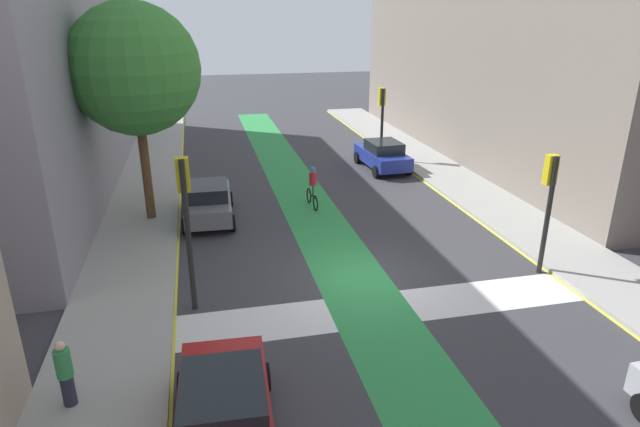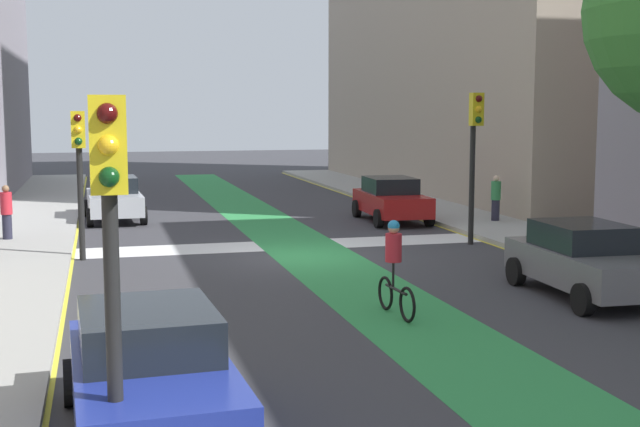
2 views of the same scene
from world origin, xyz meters
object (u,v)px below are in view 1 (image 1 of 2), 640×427
car_blue_right_far (383,155)px  street_tree_near (134,70)px  pedestrian_sidewalk_left_a (65,373)px  traffic_signal_far_right (382,111)px  car_grey_left_far (208,201)px  traffic_signal_near_left (186,206)px  car_red_left_near (224,411)px  traffic_signal_near_right (549,192)px  cyclist_in_lane (313,186)px

car_blue_right_far → street_tree_near: 13.86m
pedestrian_sidewalk_left_a → car_blue_right_far: bearing=52.2°
traffic_signal_far_right → street_tree_near: 14.30m
car_grey_left_far → traffic_signal_near_left: bearing=-95.4°
car_blue_right_far → pedestrian_sidewalk_left_a: 20.78m
traffic_signal_near_left → car_red_left_near: (0.56, -5.58, -2.32)m
traffic_signal_near_left → street_tree_near: street_tree_near is taller
car_grey_left_far → car_red_left_near: (-0.10, -12.60, 0.00)m
traffic_signal_far_right → car_red_left_near: size_ratio=0.96×
traffic_signal_far_right → traffic_signal_near_right: bearing=-87.7°
cyclist_in_lane → car_grey_left_far: bearing=-173.8°
traffic_signal_near_right → traffic_signal_far_right: 14.40m
traffic_signal_far_right → car_blue_right_far: traffic_signal_far_right is taller
traffic_signal_near_right → traffic_signal_near_left: (-11.10, 0.17, 0.35)m
traffic_signal_far_right → car_grey_left_far: size_ratio=0.96×
traffic_signal_near_left → car_red_left_near: 6.07m
traffic_signal_far_right → car_grey_left_far: (-9.85, -7.20, -2.08)m
traffic_signal_near_right → street_tree_near: street_tree_near is taller
car_grey_left_far → traffic_signal_far_right: bearing=36.1°
traffic_signal_far_right → car_red_left_near: traffic_signal_far_right is taller
car_grey_left_far → cyclist_in_lane: 4.50m
traffic_signal_near_left → street_tree_near: (-1.65, 7.40, 2.92)m
car_blue_right_far → traffic_signal_near_left: bearing=-128.7°
traffic_signal_near_right → pedestrian_sidewalk_left_a: 14.35m
car_blue_right_far → cyclist_in_lane: size_ratio=2.31×
traffic_signal_near_left → car_blue_right_far: 16.29m
street_tree_near → traffic_signal_near_right: bearing=-30.7°
car_blue_right_far → car_grey_left_far: same height
traffic_signal_near_right → pedestrian_sidewalk_left_a: bearing=-165.0°
car_blue_right_far → car_red_left_near: same height
car_red_left_near → street_tree_near: bearing=99.7°
traffic_signal_far_right → car_red_left_near: bearing=-116.7°
traffic_signal_far_right → car_blue_right_far: (-0.43, -1.64, -2.08)m
cyclist_in_lane → street_tree_near: 8.47m
car_red_left_near → pedestrian_sidewalk_left_a: bearing=151.5°
car_grey_left_far → cyclist_in_lane: bearing=6.2°
car_red_left_near → street_tree_near: 14.17m
car_grey_left_far → car_red_left_near: 12.61m
car_blue_right_far → pedestrian_sidewalk_left_a: (-12.73, -16.42, 0.14)m
car_grey_left_far → pedestrian_sidewalk_left_a: size_ratio=2.71×
car_grey_left_far → pedestrian_sidewalk_left_a: pedestrian_sidewalk_left_a is taller
car_red_left_near → traffic_signal_far_right: bearing=63.3°
traffic_signal_near_left → traffic_signal_far_right: 17.69m
traffic_signal_near_left → car_red_left_near: size_ratio=1.04×
cyclist_in_lane → street_tree_near: size_ratio=0.22×
traffic_signal_near_left → traffic_signal_far_right: bearing=53.5°
car_red_left_near → car_grey_left_far: bearing=89.5°
car_blue_right_far → car_red_left_near: 20.51m
traffic_signal_near_right → street_tree_near: 15.19m
car_grey_left_far → cyclist_in_lane: size_ratio=2.30×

